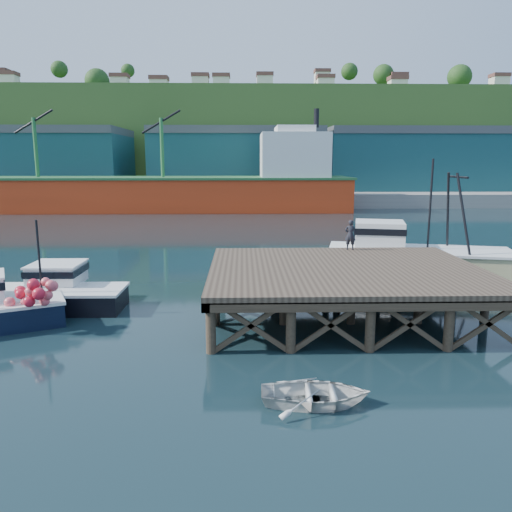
{
  "coord_description": "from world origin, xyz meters",
  "views": [
    {
      "loc": [
        0.96,
        -21.62,
        6.75
      ],
      "look_at": [
        1.58,
        2.0,
        2.25
      ],
      "focal_mm": 35.0,
      "sensor_mm": 36.0,
      "label": 1
    }
  ],
  "objects_px": {
    "trawler": "(415,255)",
    "dinghy": "(316,394)",
    "dockworker": "(350,235)",
    "boat_black": "(51,292)"
  },
  "relations": [
    {
      "from": "trawler",
      "to": "dinghy",
      "type": "xyz_separation_m",
      "value": [
        -7.95,
        -15.12,
        -1.1
      ]
    },
    {
      "from": "trawler",
      "to": "dockworker",
      "type": "relative_size",
      "value": 6.85
    },
    {
      "from": "trawler",
      "to": "dinghy",
      "type": "height_order",
      "value": "trawler"
    },
    {
      "from": "boat_black",
      "to": "trawler",
      "type": "height_order",
      "value": "trawler"
    },
    {
      "from": "trawler",
      "to": "dinghy",
      "type": "distance_m",
      "value": 17.12
    },
    {
      "from": "dockworker",
      "to": "boat_black",
      "type": "bearing_deg",
      "value": 24.53
    },
    {
      "from": "boat_black",
      "to": "dinghy",
      "type": "xyz_separation_m",
      "value": [
        10.97,
        -9.67,
        -0.46
      ]
    },
    {
      "from": "boat_black",
      "to": "dockworker",
      "type": "relative_size",
      "value": 4.35
    },
    {
      "from": "boat_black",
      "to": "dinghy",
      "type": "distance_m",
      "value": 14.64
    },
    {
      "from": "dinghy",
      "to": "dockworker",
      "type": "height_order",
      "value": "dockworker"
    }
  ]
}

